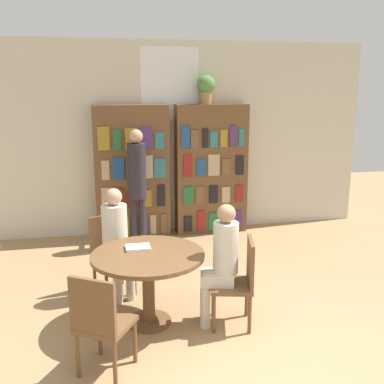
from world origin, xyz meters
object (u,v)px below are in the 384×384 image
object	(u,v)px
chair_far_side	(239,278)
seated_reader_right	(221,259)
reading_table	(148,267)
bookshelf_left	(132,172)
librarian_standing	(137,177)
bookshelf_right	(211,169)
chair_near_camera	(100,320)
flower_vase	(206,87)
seated_reader_left	(117,236)
chair_left_side	(111,250)

from	to	relation	value
chair_far_side	seated_reader_right	xyz separation A→B (m)	(-0.18, 0.04, 0.20)
reading_table	chair_far_side	distance (m)	0.90
bookshelf_left	librarian_standing	xyz separation A→B (m)	(0.03, -0.50, 0.02)
bookshelf_right	librarian_standing	bearing A→B (deg)	-157.68
bookshelf_left	chair_near_camera	size ratio (longest dim) A/B	2.31
flower_vase	chair_near_camera	distance (m)	4.31
bookshelf_left	seated_reader_left	world-z (taller)	bookshelf_left
chair_left_side	bookshelf_left	bearing A→B (deg)	-124.15
chair_near_camera	chair_far_side	xyz separation A→B (m)	(1.33, 0.55, 0.00)
bookshelf_right	chair_far_side	xyz separation A→B (m)	(-0.45, -2.98, -0.53)
bookshelf_right	flower_vase	bearing A→B (deg)	177.25
seated_reader_left	chair_far_side	bearing A→B (deg)	120.23
chair_near_camera	flower_vase	bearing A→B (deg)	95.96
bookshelf_right	librarian_standing	size ratio (longest dim) A/B	1.19
flower_vase	reading_table	xyz separation A→B (m)	(-1.23, -2.77, -1.69)
seated_reader_left	flower_vase	bearing A→B (deg)	-147.73
seated_reader_left	bookshelf_right	bearing A→B (deg)	-149.43
chair_left_side	chair_far_side	xyz separation A→B (m)	(1.20, -1.03, 0.00)
flower_vase	chair_near_camera	xyz separation A→B (m)	(-1.69, -3.53, -1.80)
chair_left_side	chair_far_side	distance (m)	1.58
seated_reader_right	bookshelf_left	bearing A→B (deg)	25.50
chair_left_side	flower_vase	bearing A→B (deg)	-151.16
flower_vase	seated_reader_right	size ratio (longest dim) A/B	0.35
chair_left_side	librarian_standing	bearing A→B (deg)	-129.28
reading_table	librarian_standing	world-z (taller)	librarian_standing
chair_near_camera	librarian_standing	xyz separation A→B (m)	(0.56, 3.03, 0.55)
flower_vase	chair_far_side	size ratio (longest dim) A/B	0.49
librarian_standing	bookshelf_right	bearing A→B (deg)	22.32
flower_vase	chair_far_side	xyz separation A→B (m)	(-0.36, -2.98, -1.80)
bookshelf_left	bookshelf_right	size ratio (longest dim) A/B	1.00
bookshelf_right	seated_reader_right	distance (m)	3.02
seated_reader_right	seated_reader_left	bearing A→B (deg)	62.87
reading_table	chair_near_camera	bearing A→B (deg)	-121.53
flower_vase	librarian_standing	bearing A→B (deg)	-155.85
chair_left_side	chair_far_side	world-z (taller)	same
flower_vase	chair_near_camera	world-z (taller)	flower_vase
librarian_standing	seated_reader_left	bearing A→B (deg)	-102.92
bookshelf_left	flower_vase	size ratio (longest dim) A/B	4.74
flower_vase	chair_far_side	distance (m)	3.50
bookshelf_left	flower_vase	bearing A→B (deg)	0.25
chair_far_side	seated_reader_left	xyz separation A→B (m)	(-1.14, 0.87, 0.22)
reading_table	seated_reader_left	distance (m)	0.72
chair_far_side	reading_table	bearing A→B (deg)	90.00
reading_table	chair_far_side	size ratio (longest dim) A/B	1.25
seated_reader_left	librarian_standing	xyz separation A→B (m)	(0.37, 1.61, 0.33)
bookshelf_left	reading_table	world-z (taller)	bookshelf_left
chair_left_side	seated_reader_right	world-z (taller)	seated_reader_right
chair_far_side	bookshelf_left	bearing A→B (deg)	28.58
reading_table	seated_reader_right	size ratio (longest dim) A/B	0.89
chair_near_camera	librarian_standing	bearing A→B (deg)	111.00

